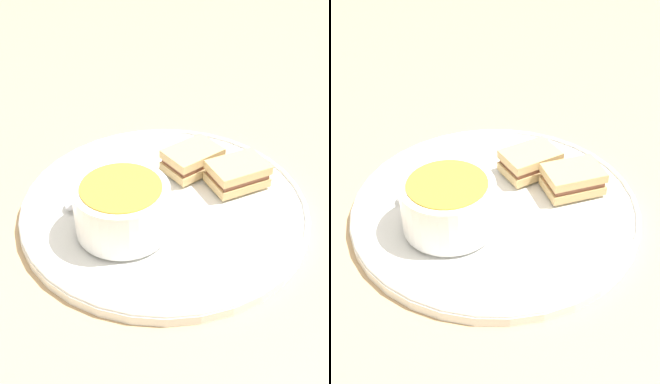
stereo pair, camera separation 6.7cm
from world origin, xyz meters
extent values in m
plane|color=tan|center=(0.00, 0.00, 0.00)|extent=(2.40, 2.40, 0.00)
cylinder|color=white|center=(0.00, 0.00, 0.01)|extent=(0.37, 0.37, 0.01)
torus|color=white|center=(0.00, 0.00, 0.01)|extent=(0.36, 0.36, 0.01)
cylinder|color=white|center=(0.03, -0.06, 0.02)|extent=(0.06, 0.06, 0.01)
cylinder|color=white|center=(0.03, -0.06, 0.05)|extent=(0.11, 0.11, 0.06)
cylinder|color=gold|center=(0.03, -0.06, 0.08)|extent=(0.09, 0.09, 0.01)
cube|color=silver|center=(-0.08, -0.06, 0.02)|extent=(0.07, 0.07, 0.00)
ellipsoid|color=silver|center=(-0.04, -0.10, 0.02)|extent=(0.04, 0.04, 0.01)
cube|color=tan|center=(0.00, 0.10, 0.02)|extent=(0.06, 0.08, 0.01)
cube|color=brown|center=(0.00, 0.10, 0.03)|extent=(0.05, 0.07, 0.01)
cube|color=tan|center=(0.00, 0.10, 0.04)|extent=(0.06, 0.08, 0.01)
cube|color=tan|center=(-0.05, 0.06, 0.02)|extent=(0.07, 0.08, 0.01)
cube|color=brown|center=(-0.05, 0.06, 0.03)|extent=(0.06, 0.08, 0.01)
cube|color=tan|center=(-0.05, 0.06, 0.04)|extent=(0.07, 0.08, 0.01)
camera|label=1|loc=(0.49, -0.21, 0.44)|focal=50.00mm
camera|label=2|loc=(0.51, -0.14, 0.44)|focal=50.00mm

